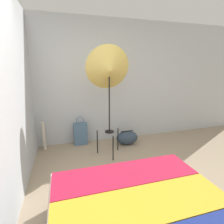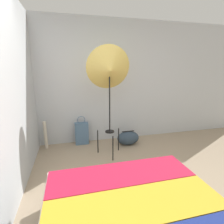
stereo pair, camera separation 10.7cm
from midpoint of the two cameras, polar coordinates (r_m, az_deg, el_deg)
The scene contains 7 objects.
ground_plane at distance 2.31m, azimuth 4.79°, elevation -29.83°, with size 14.00×14.00×0.00m, color gray.
wall_back at distance 3.78m, azimuth -6.76°, elevation 9.43°, with size 8.00×0.05×2.60m.
wall_side_left at distance 2.64m, azimuth -29.93°, elevation 5.72°, with size 0.05×8.00×2.60m.
photo_umbrella at distance 3.05m, azimuth -1.96°, elevation 13.60°, with size 0.78×0.46×1.99m.
tote_bag at distance 3.82m, azimuth -11.03°, elevation -6.94°, with size 0.28×0.12×0.63m.
duffel_bag at distance 3.81m, azimuth 4.09°, elevation -8.38°, with size 0.48×0.29×0.30m.
paper_roll at distance 3.79m, azimuth -22.14°, elevation -7.28°, with size 0.06×0.06×0.57m.
Camera 1 is at (-0.67, -1.53, 1.59)m, focal length 28.00 mm.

